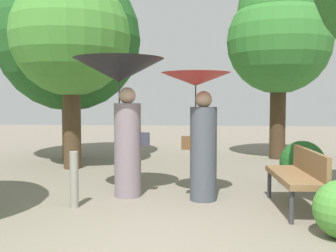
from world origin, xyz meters
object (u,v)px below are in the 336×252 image
(person_right, at_px, (200,118))
(tree_far_back, at_px, (69,28))
(park_bench, at_px, (298,173))
(tree_mid_left, at_px, (71,25))
(tree_mid_right, at_px, (279,32))
(path_marker_post, at_px, (74,180))
(person_left, at_px, (121,92))

(person_right, xyz_separation_m, tree_far_back, (-3.34, 3.98, 2.07))
(person_right, bearing_deg, park_bench, -114.45)
(tree_mid_left, xyz_separation_m, tree_mid_right, (4.81, 1.92, 0.10))
(tree_mid_right, height_order, path_marker_post, tree_mid_right)
(person_right, distance_m, path_marker_post, 2.04)
(park_bench, height_order, tree_mid_left, tree_mid_left)
(tree_far_back, distance_m, path_marker_post, 5.64)
(tree_mid_left, distance_m, tree_mid_right, 5.18)
(tree_mid_right, bearing_deg, tree_far_back, -173.79)
(person_right, height_order, tree_mid_right, tree_mid_right)
(person_right, relative_size, tree_mid_right, 0.40)
(tree_mid_left, height_order, tree_mid_right, tree_mid_right)
(tree_mid_left, height_order, tree_far_back, tree_far_back)
(path_marker_post, bearing_deg, person_right, 18.35)
(park_bench, distance_m, tree_mid_right, 5.71)
(tree_mid_right, xyz_separation_m, tree_far_back, (-5.30, -0.58, 0.07))
(path_marker_post, bearing_deg, tree_mid_right, 54.08)
(person_left, xyz_separation_m, tree_far_back, (-2.12, 3.84, 1.68))
(person_right, relative_size, tree_mid_left, 0.41)
(tree_far_back, bearing_deg, person_left, -61.06)
(path_marker_post, bearing_deg, tree_mid_left, 108.70)
(person_left, height_order, path_marker_post, person_left)
(person_right, bearing_deg, tree_mid_left, 39.78)
(person_right, xyz_separation_m, path_marker_post, (-1.75, -0.58, -0.85))
(path_marker_post, bearing_deg, person_left, 53.35)
(person_right, distance_m, tree_far_back, 5.59)
(tree_mid_left, distance_m, path_marker_post, 4.37)
(park_bench, height_order, tree_mid_right, tree_mid_right)
(tree_mid_left, bearing_deg, tree_far_back, 110.26)
(person_left, height_order, person_right, person_left)
(person_left, height_order, tree_far_back, tree_far_back)
(park_bench, xyz_separation_m, tree_far_back, (-4.70, 4.39, 2.81))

